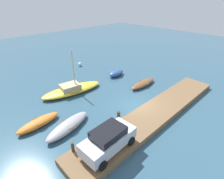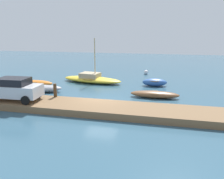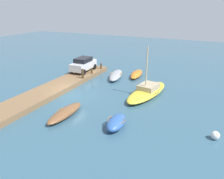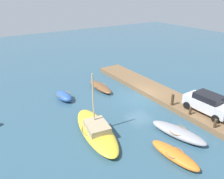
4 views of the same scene
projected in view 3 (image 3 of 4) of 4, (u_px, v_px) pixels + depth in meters
name	position (u px, v px, depth m)	size (l,w,h in m)	color
ground_plane	(71.00, 94.00, 22.04)	(84.00, 84.00, 0.00)	#33566B
dock_platform	(54.00, 88.00, 22.78)	(18.18, 2.90, 0.49)	brown
sailboat_yellow	(147.00, 91.00, 21.64)	(7.06, 3.19, 4.81)	gold
dinghy_blue	(116.00, 122.00, 15.94)	(2.61, 1.45, 0.78)	#2D569E
rowboat_brown	(65.00, 113.00, 17.56)	(4.12, 1.25, 0.58)	brown
rowboat_grey	(116.00, 75.00, 26.74)	(4.60, 2.32, 0.66)	#939399
rowboat_orange	(137.00, 74.00, 27.22)	(3.78, 1.46, 0.61)	orange
mooring_post_west	(101.00, 66.00, 28.67)	(0.21, 0.21, 0.73)	#47331E
mooring_post_mid_west	(92.00, 71.00, 26.71)	(0.21, 0.21, 0.71)	#47331E
mooring_post_mid_east	(83.00, 74.00, 24.96)	(0.25, 0.25, 1.05)	#47331E
parked_car	(83.00, 64.00, 27.55)	(3.98, 2.05, 1.69)	silver
marker_buoy	(215.00, 135.00, 14.54)	(0.57, 0.57, 0.57)	silver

